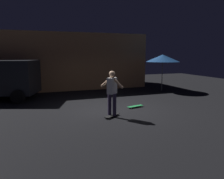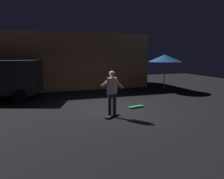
{
  "view_description": "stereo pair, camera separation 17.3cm",
  "coord_description": "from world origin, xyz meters",
  "px_view_note": "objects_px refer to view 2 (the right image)",
  "views": [
    {
      "loc": [
        -3.4,
        -8.71,
        2.37
      ],
      "look_at": [
        -0.51,
        -0.95,
        1.05
      ],
      "focal_mm": 36.34,
      "sensor_mm": 36.0,
      "label": 1
    },
    {
      "loc": [
        -3.23,
        -8.77,
        2.37
      ],
      "look_at": [
        -0.51,
        -0.95,
        1.05
      ],
      "focal_mm": 36.34,
      "sensor_mm": 36.0,
      "label": 2
    }
  ],
  "objects_px": {
    "skateboard_ridden": "(112,116)",
    "skater": "(112,90)",
    "patio_umbrella": "(165,58)",
    "skateboard_spare": "(136,106)"
  },
  "relations": [
    {
      "from": "patio_umbrella",
      "to": "skateboard_spare",
      "type": "distance_m",
      "value": 5.5
    },
    {
      "from": "skateboard_ridden",
      "to": "skater",
      "type": "relative_size",
      "value": 0.45
    },
    {
      "from": "skateboard_ridden",
      "to": "skater",
      "type": "xyz_separation_m",
      "value": [
        -0.0,
        0.0,
        0.98
      ]
    },
    {
      "from": "patio_umbrella",
      "to": "skateboard_spare",
      "type": "relative_size",
      "value": 2.86
    },
    {
      "from": "skateboard_ridden",
      "to": "skater",
      "type": "height_order",
      "value": "skater"
    },
    {
      "from": "patio_umbrella",
      "to": "skater",
      "type": "bearing_deg",
      "value": -137.94
    },
    {
      "from": "skateboard_spare",
      "to": "skateboard_ridden",
      "type": "bearing_deg",
      "value": -144.8
    },
    {
      "from": "skateboard_ridden",
      "to": "skateboard_spare",
      "type": "distance_m",
      "value": 1.84
    },
    {
      "from": "skateboard_ridden",
      "to": "skateboard_spare",
      "type": "bearing_deg",
      "value": 35.2
    },
    {
      "from": "skateboard_spare",
      "to": "skater",
      "type": "height_order",
      "value": "skater"
    }
  ]
}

